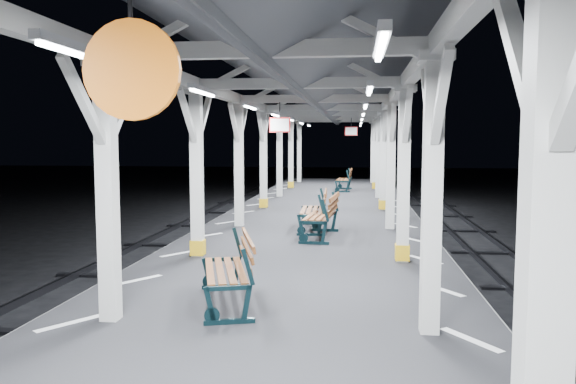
% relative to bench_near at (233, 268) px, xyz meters
% --- Properties ---
extents(ground, '(120.00, 120.00, 0.00)m').
position_rel_bench_near_xyz_m(ground, '(0.59, 1.13, -1.52)').
color(ground, black).
rests_on(ground, ground).
extents(platform, '(6.00, 50.00, 1.00)m').
position_rel_bench_near_xyz_m(platform, '(0.59, 1.13, -1.02)').
color(platform, black).
rests_on(platform, ground).
extents(hazard_stripes_left, '(1.00, 48.00, 0.01)m').
position_rel_bench_near_xyz_m(hazard_stripes_left, '(-1.86, 1.13, -0.51)').
color(hazard_stripes_left, silver).
rests_on(hazard_stripes_left, platform).
extents(hazard_stripes_right, '(1.00, 48.00, 0.01)m').
position_rel_bench_near_xyz_m(hazard_stripes_right, '(3.04, 1.13, -0.51)').
color(hazard_stripes_right, silver).
rests_on(hazard_stripes_right, platform).
extents(canopy, '(5.40, 49.00, 4.65)m').
position_rel_bench_near_xyz_m(canopy, '(0.59, 1.11, 3.04)').
color(canopy, beige).
rests_on(canopy, platform).
extents(bench_near, '(1.13, 1.90, 0.97)m').
position_rel_bench_near_xyz_m(bench_near, '(0.00, 0.00, 0.00)').
color(bench_near, black).
rests_on(bench_near, platform).
extents(bench_mid, '(0.86, 1.95, 1.03)m').
position_rel_bench_near_xyz_m(bench_mid, '(0.97, 5.58, 0.03)').
color(bench_mid, black).
rests_on(bench_mid, platform).
extents(bench_far, '(0.78, 1.92, 1.02)m').
position_rel_bench_near_xyz_m(bench_far, '(0.71, 6.69, 0.03)').
color(bench_far, black).
rests_on(bench_far, platform).
extents(bench_extra, '(0.77, 1.89, 1.01)m').
position_rel_bench_near_xyz_m(bench_extra, '(1.25, 18.17, 0.02)').
color(bench_extra, black).
rests_on(bench_extra, platform).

